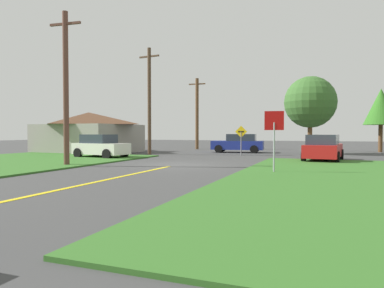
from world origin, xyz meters
TOP-DOWN VIEW (x-y plane):
  - ground_plane at (0.00, 0.00)m, footprint 120.00×120.00m
  - lane_stripe_center at (0.00, -8.00)m, footprint 0.20×14.00m
  - stop_sign at (5.47, -2.24)m, footprint 0.81×0.16m
  - car_on_crossroad at (7.35, 5.62)m, footprint 2.44×4.64m
  - car_approaching_junction at (0.27, 13.04)m, footprint 4.63×2.37m
  - parked_car_near_building at (-7.06, 3.07)m, footprint 4.05×2.38m
  - utility_pole_near at (-5.17, -2.61)m, footprint 1.80×0.28m
  - utility_pole_mid at (-5.62, 7.56)m, footprint 1.80×0.31m
  - utility_pole_far at (-5.32, 17.73)m, footprint 1.80×0.34m
  - direction_sign at (1.43, 8.98)m, footprint 0.91×0.09m
  - oak_tree_left at (11.97, 18.11)m, footprint 2.93×2.93m
  - pine_tree_center at (6.23, 12.79)m, footprint 4.15×4.15m
  - barn at (-12.37, 8.85)m, footprint 8.00×7.13m

SIDE VIEW (x-z plane):
  - ground_plane at x=0.00m, z-range 0.00..0.00m
  - lane_stripe_center at x=0.00m, z-range 0.00..0.01m
  - parked_car_near_building at x=-7.06m, z-range -0.01..1.61m
  - car_approaching_junction at x=0.27m, z-range 0.00..1.62m
  - car_on_crossroad at x=7.35m, z-range 0.00..1.62m
  - direction_sign at x=1.43m, z-range 0.27..2.54m
  - barn at x=-12.37m, z-range 0.00..3.55m
  - stop_sign at x=5.47m, z-range 0.56..3.23m
  - utility_pole_far at x=-5.32m, z-range 0.09..7.52m
  - oak_tree_left at x=11.97m, z-range 1.19..6.87m
  - utility_pole_near at x=-5.17m, z-range 0.13..8.15m
  - pine_tree_center at x=6.23m, z-range 1.05..7.34m
  - utility_pole_mid at x=-5.62m, z-range 0.13..8.54m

